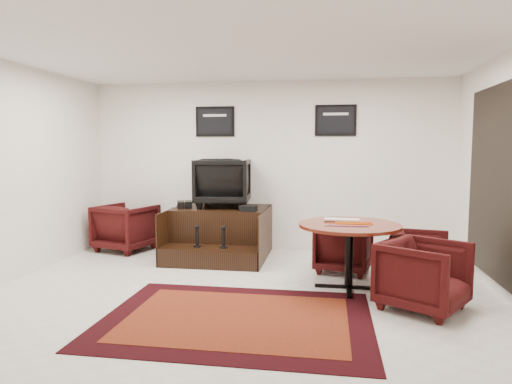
% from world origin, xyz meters
% --- Properties ---
extents(ground, '(6.00, 6.00, 0.00)m').
position_xyz_m(ground, '(0.00, 0.00, 0.00)').
color(ground, silver).
rests_on(ground, ground).
extents(room_shell, '(6.02, 5.02, 2.81)m').
position_xyz_m(room_shell, '(0.41, 0.12, 1.79)').
color(room_shell, white).
rests_on(room_shell, ground).
extents(area_rug, '(2.66, 2.00, 0.01)m').
position_xyz_m(area_rug, '(0.12, -0.73, 0.01)').
color(area_rug, black).
rests_on(area_rug, ground).
extents(shine_podium, '(1.48, 1.53, 0.77)m').
position_xyz_m(shine_podium, '(-0.67, 1.90, 0.35)').
color(shine_podium, black).
rests_on(shine_podium, ground).
extents(shine_chair, '(0.91, 0.86, 0.86)m').
position_xyz_m(shine_chair, '(-0.67, 2.05, 1.20)').
color(shine_chair, black).
rests_on(shine_chair, shine_podium).
extents(shoes_pair, '(0.31, 0.35, 0.11)m').
position_xyz_m(shoes_pair, '(-1.24, 1.83, 0.82)').
color(shoes_pair, black).
rests_on(shoes_pair, shine_podium).
extents(polish_kit, '(0.26, 0.20, 0.08)m').
position_xyz_m(polish_kit, '(-0.17, 1.58, 0.81)').
color(polish_kit, black).
rests_on(polish_kit, shine_podium).
extents(umbrella_black, '(0.30, 0.11, 0.80)m').
position_xyz_m(umbrella_black, '(-1.55, 1.81, 0.40)').
color(umbrella_black, black).
rests_on(umbrella_black, ground).
extents(umbrella_hooked, '(0.32, 0.12, 0.85)m').
position_xyz_m(umbrella_hooked, '(-1.51, 1.93, 0.42)').
color(umbrella_hooked, black).
rests_on(umbrella_hooked, ground).
extents(armchair_side, '(1.02, 0.98, 0.85)m').
position_xyz_m(armchair_side, '(-2.33, 2.03, 0.43)').
color(armchair_side, black).
rests_on(armchair_side, ground).
extents(meeting_table, '(1.22, 1.22, 0.80)m').
position_xyz_m(meeting_table, '(1.26, 0.47, 0.70)').
color(meeting_table, '#4E150B').
rests_on(meeting_table, ground).
extents(table_chair_back, '(0.84, 0.80, 0.73)m').
position_xyz_m(table_chair_back, '(1.22, 1.25, 0.36)').
color(table_chair_back, black).
rests_on(table_chair_back, ground).
extents(table_chair_window, '(0.78, 0.81, 0.72)m').
position_xyz_m(table_chair_window, '(2.16, 0.88, 0.36)').
color(table_chair_window, black).
rests_on(table_chair_window, ground).
extents(table_chair_corner, '(1.05, 1.06, 0.81)m').
position_xyz_m(table_chair_corner, '(2.01, -0.14, 0.40)').
color(table_chair_corner, black).
rests_on(table_chair_corner, ground).
extents(paper_roll, '(0.42, 0.07, 0.05)m').
position_xyz_m(paper_roll, '(1.17, 0.59, 0.82)').
color(paper_roll, silver).
rests_on(paper_roll, meeting_table).
extents(table_clutter, '(0.57, 0.33, 0.01)m').
position_xyz_m(table_clutter, '(1.29, 0.44, 0.80)').
color(table_clutter, orange).
rests_on(table_clutter, meeting_table).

